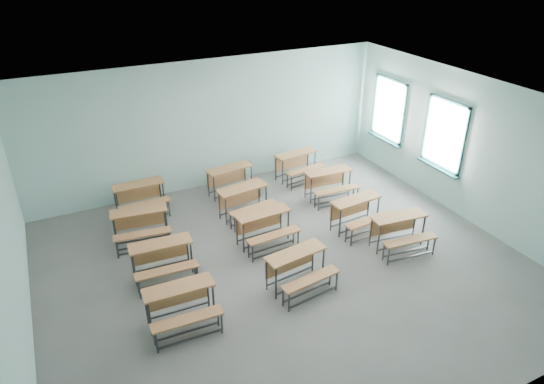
{
  "coord_description": "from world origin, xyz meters",
  "views": [
    {
      "loc": [
        -3.6,
        -6.75,
        5.68
      ],
      "look_at": [
        0.3,
        1.2,
        1.0
      ],
      "focal_mm": 32.0,
      "sensor_mm": 36.0,
      "label": 1
    }
  ],
  "objects_px": {
    "desk_unit_r1c0": "(162,256)",
    "desk_unit_r3c0": "(140,194)",
    "desk_unit_r0c0": "(181,302)",
    "desk_unit_r0c2": "(401,228)",
    "desk_unit_r1c2": "(358,210)",
    "desk_unit_r1c1": "(265,224)",
    "desk_unit_r2c0": "(140,222)",
    "desk_unit_r2c2": "(330,181)",
    "desk_unit_r3c1": "(232,178)",
    "desk_unit_r0c1": "(299,266)",
    "desk_unit_r2c1": "(245,199)",
    "desk_unit_r3c2": "(298,162)"
  },
  "relations": [
    {
      "from": "desk_unit_r1c0",
      "to": "desk_unit_r3c0",
      "type": "height_order",
      "value": "same"
    },
    {
      "from": "desk_unit_r0c0",
      "to": "desk_unit_r0c2",
      "type": "distance_m",
      "value": 4.63
    },
    {
      "from": "desk_unit_r1c2",
      "to": "desk_unit_r3c0",
      "type": "relative_size",
      "value": 1.04
    },
    {
      "from": "desk_unit_r1c0",
      "to": "desk_unit_r1c1",
      "type": "relative_size",
      "value": 1.0
    },
    {
      "from": "desk_unit_r0c2",
      "to": "desk_unit_r2c0",
      "type": "xyz_separation_m",
      "value": [
        -4.66,
        2.54,
        0.0
      ]
    },
    {
      "from": "desk_unit_r0c2",
      "to": "desk_unit_r0c0",
      "type": "bearing_deg",
      "value": -171.17
    },
    {
      "from": "desk_unit_r1c2",
      "to": "desk_unit_r3c0",
      "type": "xyz_separation_m",
      "value": [
        -4.05,
        2.78,
        0.0
      ]
    },
    {
      "from": "desk_unit_r0c0",
      "to": "desk_unit_r1c1",
      "type": "xyz_separation_m",
      "value": [
        2.23,
        1.54,
        0.0
      ]
    },
    {
      "from": "desk_unit_r2c2",
      "to": "desk_unit_r3c1",
      "type": "xyz_separation_m",
      "value": [
        -2.05,
        1.21,
        0.0
      ]
    },
    {
      "from": "desk_unit_r0c2",
      "to": "desk_unit_r1c2",
      "type": "bearing_deg",
      "value": 115.98
    },
    {
      "from": "desk_unit_r0c0",
      "to": "desk_unit_r0c2",
      "type": "bearing_deg",
      "value": 4.58
    },
    {
      "from": "desk_unit_r0c0",
      "to": "desk_unit_r1c1",
      "type": "bearing_deg",
      "value": 36.61
    },
    {
      "from": "desk_unit_r0c0",
      "to": "desk_unit_r0c2",
      "type": "height_order",
      "value": "same"
    },
    {
      "from": "desk_unit_r0c1",
      "to": "desk_unit_r1c1",
      "type": "relative_size",
      "value": 1.04
    },
    {
      "from": "desk_unit_r1c2",
      "to": "desk_unit_r2c0",
      "type": "xyz_separation_m",
      "value": [
        -4.32,
        1.57,
        0.0
      ]
    },
    {
      "from": "desk_unit_r1c1",
      "to": "desk_unit_r3c0",
      "type": "relative_size",
      "value": 1.03
    },
    {
      "from": "desk_unit_r2c1",
      "to": "desk_unit_r2c2",
      "type": "height_order",
      "value": "same"
    },
    {
      "from": "desk_unit_r0c0",
      "to": "desk_unit_r1c0",
      "type": "distance_m",
      "value": 1.37
    },
    {
      "from": "desk_unit_r2c1",
      "to": "desk_unit_r1c0",
      "type": "bearing_deg",
      "value": -155.78
    },
    {
      "from": "desk_unit_r2c0",
      "to": "desk_unit_r3c0",
      "type": "xyz_separation_m",
      "value": [
        0.27,
        1.21,
        0.0
      ]
    },
    {
      "from": "desk_unit_r1c2",
      "to": "desk_unit_r1c0",
      "type": "bearing_deg",
      "value": 172.69
    },
    {
      "from": "desk_unit_r1c0",
      "to": "desk_unit_r3c0",
      "type": "bearing_deg",
      "value": 89.63
    },
    {
      "from": "desk_unit_r1c0",
      "to": "desk_unit_r3c2",
      "type": "bearing_deg",
      "value": 34.5
    },
    {
      "from": "desk_unit_r0c1",
      "to": "desk_unit_r1c2",
      "type": "relative_size",
      "value": 1.02
    },
    {
      "from": "desk_unit_r0c0",
      "to": "desk_unit_r1c1",
      "type": "relative_size",
      "value": 0.99
    },
    {
      "from": "desk_unit_r2c2",
      "to": "desk_unit_r3c0",
      "type": "xyz_separation_m",
      "value": [
        -4.25,
        1.32,
        0.0
      ]
    },
    {
      "from": "desk_unit_r0c0",
      "to": "desk_unit_r1c0",
      "type": "height_order",
      "value": "same"
    },
    {
      "from": "desk_unit_r0c2",
      "to": "desk_unit_r3c2",
      "type": "height_order",
      "value": "same"
    },
    {
      "from": "desk_unit_r3c1",
      "to": "desk_unit_r1c1",
      "type": "bearing_deg",
      "value": -102.75
    },
    {
      "from": "desk_unit_r2c1",
      "to": "desk_unit_r3c0",
      "type": "height_order",
      "value": "same"
    },
    {
      "from": "desk_unit_r0c0",
      "to": "desk_unit_r2c1",
      "type": "relative_size",
      "value": 0.95
    },
    {
      "from": "desk_unit_r0c0",
      "to": "desk_unit_r3c0",
      "type": "height_order",
      "value": "same"
    },
    {
      "from": "desk_unit_r0c1",
      "to": "desk_unit_r1c2",
      "type": "distance_m",
      "value": 2.41
    },
    {
      "from": "desk_unit_r2c2",
      "to": "desk_unit_r3c0",
      "type": "height_order",
      "value": "same"
    },
    {
      "from": "desk_unit_r0c0",
      "to": "desk_unit_r1c2",
      "type": "xyz_separation_m",
      "value": [
        4.28,
        1.18,
        0.0
      ]
    },
    {
      "from": "desk_unit_r0c1",
      "to": "desk_unit_r2c1",
      "type": "height_order",
      "value": "same"
    },
    {
      "from": "desk_unit_r2c2",
      "to": "desk_unit_r3c1",
      "type": "height_order",
      "value": "same"
    },
    {
      "from": "desk_unit_r2c0",
      "to": "desk_unit_r3c2",
      "type": "distance_m",
      "value": 4.51
    },
    {
      "from": "desk_unit_r0c1",
      "to": "desk_unit_r3c2",
      "type": "height_order",
      "value": "same"
    },
    {
      "from": "desk_unit_r0c2",
      "to": "desk_unit_r2c1",
      "type": "xyz_separation_m",
      "value": [
        -2.33,
        2.51,
        0.0
      ]
    },
    {
      "from": "desk_unit_r2c2",
      "to": "desk_unit_r0c2",
      "type": "bearing_deg",
      "value": -82.98
    },
    {
      "from": "desk_unit_r3c1",
      "to": "desk_unit_r3c2",
      "type": "xyz_separation_m",
      "value": [
        1.88,
        0.08,
        0.0
      ]
    },
    {
      "from": "desk_unit_r1c2",
      "to": "desk_unit_r3c2",
      "type": "relative_size",
      "value": 0.97
    },
    {
      "from": "desk_unit_r1c2",
      "to": "desk_unit_r2c2",
      "type": "bearing_deg",
      "value": 77.29
    },
    {
      "from": "desk_unit_r1c2",
      "to": "desk_unit_r2c2",
      "type": "relative_size",
      "value": 1.01
    },
    {
      "from": "desk_unit_r3c2",
      "to": "desk_unit_r2c0",
      "type": "bearing_deg",
      "value": -172.46
    },
    {
      "from": "desk_unit_r1c0",
      "to": "desk_unit_r1c2",
      "type": "height_order",
      "value": "same"
    },
    {
      "from": "desk_unit_r0c1",
      "to": "desk_unit_r3c1",
      "type": "height_order",
      "value": "same"
    },
    {
      "from": "desk_unit_r2c0",
      "to": "desk_unit_r3c1",
      "type": "xyz_separation_m",
      "value": [
        2.47,
        1.1,
        0.0
      ]
    },
    {
      "from": "desk_unit_r1c0",
      "to": "desk_unit_r1c2",
      "type": "bearing_deg",
      "value": 0.91
    }
  ]
}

